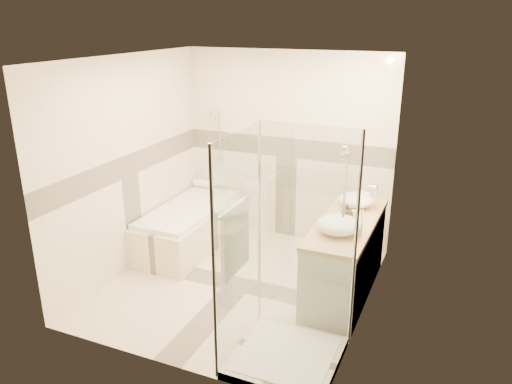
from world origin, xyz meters
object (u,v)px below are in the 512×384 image
at_px(vanity, 345,258).
at_px(amenity_bottle_b, 347,212).
at_px(shower_enclosure, 278,304).
at_px(vessel_sink_far, 338,225).
at_px(bathtub, 189,225).
at_px(vessel_sink_near, 356,200).
at_px(amenity_bottle_a, 342,219).

height_order(vanity, amenity_bottle_b, amenity_bottle_b).
xyz_separation_m(shower_enclosure, vessel_sink_far, (0.27, 0.94, 0.43)).
bearing_deg(amenity_bottle_b, vanity, -62.31).
height_order(bathtub, vessel_sink_near, vessel_sink_near).
distance_m(shower_enclosure, vessel_sink_far, 1.07).
bearing_deg(vessel_sink_far, bathtub, 162.38).
xyz_separation_m(bathtub, shower_enclosure, (1.86, -1.62, 0.20)).
bearing_deg(amenity_bottle_a, bathtub, 166.36).
xyz_separation_m(vanity, amenity_bottle_b, (-0.02, 0.04, 0.51)).
xyz_separation_m(vessel_sink_far, amenity_bottle_b, (0.00, 0.36, -0.00)).
xyz_separation_m(vessel_sink_near, vessel_sink_far, (0.00, -0.80, 0.01)).
xyz_separation_m(vanity, vessel_sink_near, (-0.02, 0.47, 0.50)).
bearing_deg(amenity_bottle_b, vessel_sink_far, -90.00).
bearing_deg(vessel_sink_near, vessel_sink_far, -90.00).
bearing_deg(vessel_sink_near, amenity_bottle_b, -90.00).
height_order(vessel_sink_near, vessel_sink_far, vessel_sink_far).
height_order(vanity, amenity_bottle_a, amenity_bottle_a).
bearing_deg(shower_enclosure, vessel_sink_far, 73.89).
relative_size(vanity, vessel_sink_near, 4.11).
distance_m(bathtub, amenity_bottle_b, 2.24).
distance_m(bathtub, vessel_sink_far, 2.32).
distance_m(amenity_bottle_a, amenity_bottle_b, 0.20).
relative_size(vessel_sink_near, vessel_sink_far, 0.90).
bearing_deg(vanity, shower_enclosure, -102.97).
height_order(vanity, vessel_sink_near, vessel_sink_near).
bearing_deg(shower_enclosure, vessel_sink_near, 81.11).
bearing_deg(vanity, bathtub, 170.75).
distance_m(bathtub, amenity_bottle_a, 2.28).
bearing_deg(amenity_bottle_a, vessel_sink_near, 90.00).
bearing_deg(amenity_bottle_b, shower_enclosure, -101.77).
bearing_deg(vessel_sink_far, amenity_bottle_a, 90.00).
bearing_deg(amenity_bottle_b, amenity_bottle_a, -90.00).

